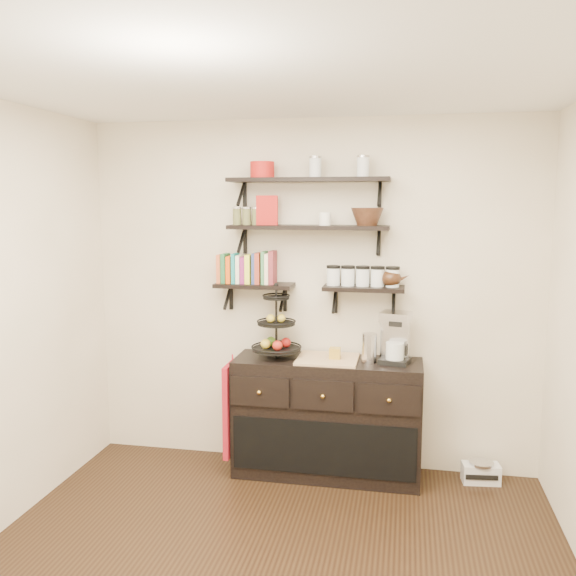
{
  "coord_description": "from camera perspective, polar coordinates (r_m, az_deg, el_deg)",
  "views": [
    {
      "loc": [
        0.73,
        -2.89,
        2.07
      ],
      "look_at": [
        -0.06,
        1.15,
        1.49
      ],
      "focal_mm": 38.0,
      "sensor_mm": 36.0,
      "label": 1
    }
  ],
  "objects": [
    {
      "name": "shelf_low_right",
      "position": [
        4.58,
        7.11,
        -0.09
      ],
      "size": [
        0.6,
        0.25,
        0.23
      ],
      "color": "black",
      "rests_on": "back_wall"
    },
    {
      "name": "ceiling",
      "position": [
        3.05,
        -3.16,
        19.93
      ],
      "size": [
        3.5,
        3.5,
        0.02
      ],
      "primitive_type": "cube",
      "color": "white",
      "rests_on": "back_wall"
    },
    {
      "name": "candle",
      "position": [
        4.57,
        4.41,
        -6.09
      ],
      "size": [
        0.08,
        0.08,
        0.08
      ],
      "primitive_type": "cube",
      "color": "#AE8728",
      "rests_on": "sideboard"
    },
    {
      "name": "sideboard",
      "position": [
        4.73,
        3.67,
        -11.99
      ],
      "size": [
        1.4,
        0.5,
        0.92
      ],
      "color": "black",
      "rests_on": "floor"
    },
    {
      "name": "red_pot",
      "position": [
        4.64,
        -2.42,
        10.99
      ],
      "size": [
        0.18,
        0.18,
        0.12
      ],
      "primitive_type": "cylinder",
      "color": "#AE1813",
      "rests_on": "shelf_top"
    },
    {
      "name": "shelf_mid",
      "position": [
        4.57,
        1.91,
        5.66
      ],
      "size": [
        1.2,
        0.27,
        0.23
      ],
      "color": "black",
      "rests_on": "back_wall"
    },
    {
      "name": "walnut_bowl",
      "position": [
        4.52,
        7.41,
        6.63
      ],
      "size": [
        0.24,
        0.24,
        0.13
      ],
      "primitive_type": null,
      "color": "black",
      "rests_on": "shelf_mid"
    },
    {
      "name": "shelf_top",
      "position": [
        4.57,
        1.93,
        10.05
      ],
      "size": [
        1.2,
        0.27,
        0.23
      ],
      "color": "black",
      "rests_on": "back_wall"
    },
    {
      "name": "thermal_carafe",
      "position": [
        4.52,
        7.62,
        -5.6
      ],
      "size": [
        0.11,
        0.11,
        0.22
      ],
      "primitive_type": "cylinder",
      "color": "silver",
      "rests_on": "sideboard"
    },
    {
      "name": "apron",
      "position": [
        4.76,
        -5.4,
        -11.17
      ],
      "size": [
        0.04,
        0.3,
        0.71
      ],
      "primitive_type": "cube",
      "color": "maroon",
      "rests_on": "sideboard"
    },
    {
      "name": "back_wall",
      "position": [
        4.75,
        2.13,
        -0.68
      ],
      "size": [
        3.5,
        0.02,
        2.7
      ],
      "primitive_type": "cube",
      "color": "white",
      "rests_on": "ground"
    },
    {
      "name": "coffee_maker",
      "position": [
        4.54,
        10.0,
        -4.66
      ],
      "size": [
        0.24,
        0.24,
        0.38
      ],
      "rotation": [
        0.0,
        0.0,
        -0.22
      ],
      "color": "black",
      "rests_on": "sideboard"
    },
    {
      "name": "teapot",
      "position": [
        4.56,
        9.64,
        1.04
      ],
      "size": [
        0.22,
        0.18,
        0.15
      ],
      "primitive_type": null,
      "rotation": [
        0.0,
        0.0,
        -0.15
      ],
      "color": "#341D0F",
      "rests_on": "shelf_low_right"
    },
    {
      "name": "glass_canisters",
      "position": [
        4.57,
        7.0,
        0.99
      ],
      "size": [
        0.54,
        0.1,
        0.13
      ],
      "color": "silver",
      "rests_on": "shelf_low_right"
    },
    {
      "name": "ramekins",
      "position": [
        4.55,
        3.49,
        6.48
      ],
      "size": [
        0.09,
        0.09,
        0.1
      ],
      "primitive_type": "cylinder",
      "color": "white",
      "rests_on": "shelf_mid"
    },
    {
      "name": "cookbooks",
      "position": [
        4.71,
        -3.78,
        1.85
      ],
      "size": [
        0.43,
        0.15,
        0.26
      ],
      "color": "#D35E31",
      "rests_on": "shelf_low_left"
    },
    {
      "name": "radio",
      "position": [
        4.94,
        17.6,
        -16.11
      ],
      "size": [
        0.28,
        0.2,
        0.16
      ],
      "rotation": [
        0.0,
        0.0,
        0.11
      ],
      "color": "silver",
      "rests_on": "floor"
    },
    {
      "name": "fruit_stand",
      "position": [
        4.62,
        -1.04,
        -4.24
      ],
      "size": [
        0.37,
        0.37,
        0.55
      ],
      "rotation": [
        0.0,
        0.0,
        -0.22
      ],
      "color": "black",
      "rests_on": "sideboard"
    },
    {
      "name": "recipe_box",
      "position": [
        4.63,
        -1.97,
        7.28
      ],
      "size": [
        0.17,
        0.08,
        0.22
      ],
      "primitive_type": "cube",
      "rotation": [
        0.0,
        0.0,
        0.13
      ],
      "color": "#AE1813",
      "rests_on": "shelf_mid"
    },
    {
      "name": "shelf_low_left",
      "position": [
        4.71,
        -3.14,
        0.19
      ],
      "size": [
        0.6,
        0.25,
        0.23
      ],
      "color": "black",
      "rests_on": "back_wall"
    }
  ]
}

